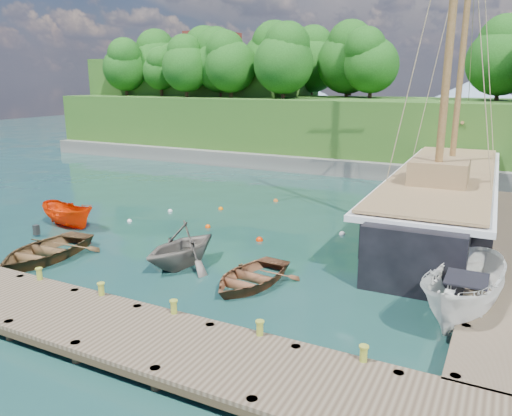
% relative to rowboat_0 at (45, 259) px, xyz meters
% --- Properties ---
extents(ground, '(160.00, 160.00, 0.00)m').
position_rel_rowboat_0_xyz_m(ground, '(7.02, 2.35, 0.00)').
color(ground, '#17372F').
rests_on(ground, ground).
extents(dock_near, '(20.00, 3.20, 1.10)m').
position_rel_rowboat_0_xyz_m(dock_near, '(9.02, -4.15, 0.43)').
color(dock_near, '#483A2B').
rests_on(dock_near, ground).
extents(bollard_0, '(0.26, 0.26, 0.45)m').
position_rel_rowboat_0_xyz_m(bollard_0, '(3.02, -2.75, 0.00)').
color(bollard_0, olive).
rests_on(bollard_0, ground).
extents(bollard_1, '(0.26, 0.26, 0.45)m').
position_rel_rowboat_0_xyz_m(bollard_1, '(6.02, -2.75, 0.00)').
color(bollard_1, olive).
rests_on(bollard_1, ground).
extents(bollard_2, '(0.26, 0.26, 0.45)m').
position_rel_rowboat_0_xyz_m(bollard_2, '(9.02, -2.75, 0.00)').
color(bollard_2, olive).
rests_on(bollard_2, ground).
extents(bollard_3, '(0.26, 0.26, 0.45)m').
position_rel_rowboat_0_xyz_m(bollard_3, '(12.02, -2.75, 0.00)').
color(bollard_3, olive).
rests_on(bollard_3, ground).
extents(bollard_4, '(0.26, 0.26, 0.45)m').
position_rel_rowboat_0_xyz_m(bollard_4, '(15.02, -2.75, 0.00)').
color(bollard_4, olive).
rests_on(bollard_4, ground).
extents(rowboat_0, '(3.86, 5.12, 1.00)m').
position_rel_rowboat_0_xyz_m(rowboat_0, '(0.00, 0.00, 0.00)').
color(rowboat_0, brown).
rests_on(rowboat_0, ground).
extents(rowboat_1, '(3.91, 4.35, 2.03)m').
position_rel_rowboat_0_xyz_m(rowboat_1, '(5.88, 2.07, 0.00)').
color(rowboat_1, '#5D564F').
rests_on(rowboat_1, ground).
extents(rowboat_2, '(3.37, 4.41, 0.85)m').
position_rel_rowboat_0_xyz_m(rowboat_2, '(9.41, 1.62, 0.00)').
color(rowboat_2, brown).
rests_on(rowboat_2, ground).
extents(motorboat_orange, '(4.05, 2.08, 1.49)m').
position_rel_rowboat_0_xyz_m(motorboat_orange, '(-2.91, 4.08, 0.00)').
color(motorboat_orange, '#EE3201').
rests_on(motorboat_orange, ground).
extents(cabin_boat_white, '(3.00, 5.81, 2.14)m').
position_rel_rowboat_0_xyz_m(cabin_boat_white, '(17.02, 2.26, 0.00)').
color(cabin_boat_white, white).
rests_on(cabin_boat_white, ground).
extents(schooner, '(5.90, 28.98, 21.50)m').
position_rel_rowboat_0_xyz_m(schooner, '(14.76, 14.44, 1.19)').
color(schooner, black).
rests_on(schooner, ground).
extents(mooring_buoy_0, '(0.27, 0.27, 0.27)m').
position_rel_rowboat_0_xyz_m(mooring_buoy_0, '(-0.68, 6.33, 0.00)').
color(mooring_buoy_0, white).
rests_on(mooring_buoy_0, ground).
extents(mooring_buoy_1, '(0.29, 0.29, 0.29)m').
position_rel_rowboat_0_xyz_m(mooring_buoy_1, '(3.82, 7.36, 0.00)').
color(mooring_buoy_1, '#D43C00').
rests_on(mooring_buoy_1, ground).
extents(mooring_buoy_2, '(0.35, 0.35, 0.35)m').
position_rel_rowboat_0_xyz_m(mooring_buoy_2, '(7.31, 6.59, 0.00)').
color(mooring_buoy_2, red).
rests_on(mooring_buoy_2, ground).
extents(mooring_buoy_3, '(0.31, 0.31, 0.31)m').
position_rel_rowboat_0_xyz_m(mooring_buoy_3, '(10.63, 9.41, 0.00)').
color(mooring_buoy_3, silver).
rests_on(mooring_buoy_3, ground).
extents(mooring_buoy_4, '(0.28, 0.28, 0.28)m').
position_rel_rowboat_0_xyz_m(mooring_buoy_4, '(2.45, 11.00, 0.00)').
color(mooring_buoy_4, '#E56502').
rests_on(mooring_buoy_4, ground).
extents(mooring_buoy_5, '(0.31, 0.31, 0.31)m').
position_rel_rowboat_0_xyz_m(mooring_buoy_5, '(4.56, 14.42, 0.00)').
color(mooring_buoy_5, orange).
rests_on(mooring_buoy_5, ground).
extents(mooring_buoy_6, '(0.28, 0.28, 0.28)m').
position_rel_rowboat_0_xyz_m(mooring_buoy_6, '(0.00, 9.16, 0.00)').
color(mooring_buoy_6, silver).
rests_on(mooring_buoy_6, ground).
extents(headland, '(51.00, 19.31, 12.90)m').
position_rel_rowboat_0_xyz_m(headland, '(-5.85, 33.72, 5.54)').
color(headland, '#474744').
rests_on(headland, ground).
extents(distant_ridge, '(117.00, 40.00, 10.00)m').
position_rel_rowboat_0_xyz_m(distant_ridge, '(11.33, 72.35, 4.35)').
color(distant_ridge, '#728CA5').
rests_on(distant_ridge, ground).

